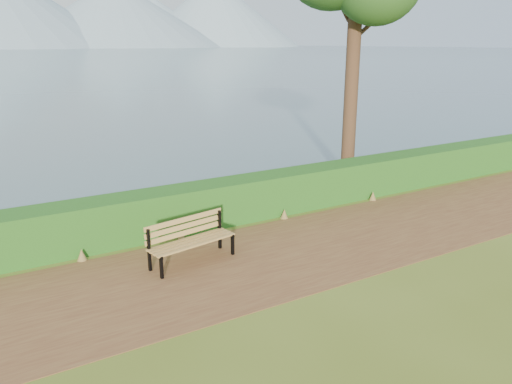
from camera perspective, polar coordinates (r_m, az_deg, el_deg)
ground at (r=9.84m, az=2.11°, el=-8.15°), size 140.00×140.00×0.00m
path at (r=10.07m, az=1.18°, el=-7.50°), size 40.00×3.40×0.01m
hedge at (r=11.78m, az=-4.71°, el=-1.31°), size 32.00×0.85×1.00m
bench at (r=9.81m, az=-7.61°, el=-5.15°), size 1.82×0.81×0.88m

